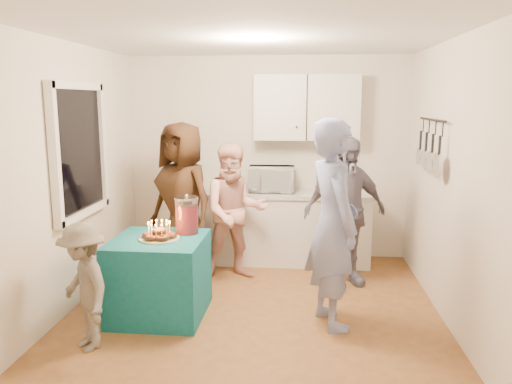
# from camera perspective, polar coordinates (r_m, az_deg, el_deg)

# --- Properties ---
(floor) EXTENTS (4.00, 4.00, 0.00)m
(floor) POSITION_cam_1_polar(r_m,az_deg,el_deg) (4.93, -0.37, -14.01)
(floor) COLOR brown
(floor) RESTS_ON ground
(ceiling) EXTENTS (4.00, 4.00, 0.00)m
(ceiling) POSITION_cam_1_polar(r_m,az_deg,el_deg) (4.52, -0.41, 17.53)
(ceiling) COLOR white
(ceiling) RESTS_ON floor
(back_wall) EXTENTS (3.60, 3.60, 0.00)m
(back_wall) POSITION_cam_1_polar(r_m,az_deg,el_deg) (6.52, 1.29, 3.92)
(back_wall) COLOR silver
(back_wall) RESTS_ON floor
(left_wall) EXTENTS (4.00, 4.00, 0.00)m
(left_wall) POSITION_cam_1_polar(r_m,az_deg,el_deg) (5.05, -21.18, 1.29)
(left_wall) COLOR silver
(left_wall) RESTS_ON floor
(right_wall) EXTENTS (4.00, 4.00, 0.00)m
(right_wall) POSITION_cam_1_polar(r_m,az_deg,el_deg) (4.73, 21.86, 0.67)
(right_wall) COLOR silver
(right_wall) RESTS_ON floor
(window_night) EXTENTS (0.04, 1.00, 1.20)m
(window_night) POSITION_cam_1_polar(r_m,az_deg,el_deg) (5.27, -19.64, 4.49)
(window_night) COLOR black
(window_night) RESTS_ON left_wall
(counter) EXTENTS (2.20, 0.58, 0.86)m
(counter) POSITION_cam_1_polar(r_m,az_deg,el_deg) (6.38, 2.88, -4.20)
(counter) COLOR white
(counter) RESTS_ON floor
(countertop) EXTENTS (2.24, 0.62, 0.05)m
(countertop) POSITION_cam_1_polar(r_m,az_deg,el_deg) (6.28, 2.91, -0.18)
(countertop) COLOR beige
(countertop) RESTS_ON counter
(upper_cabinet) EXTENTS (1.30, 0.30, 0.80)m
(upper_cabinet) POSITION_cam_1_polar(r_m,az_deg,el_deg) (6.32, 5.82, 9.56)
(upper_cabinet) COLOR white
(upper_cabinet) RESTS_ON back_wall
(pot_rack) EXTENTS (0.12, 1.00, 0.60)m
(pot_rack) POSITION_cam_1_polar(r_m,az_deg,el_deg) (5.35, 19.13, 5.13)
(pot_rack) COLOR black
(pot_rack) RESTS_ON right_wall
(microwave) EXTENTS (0.58, 0.40, 0.31)m
(microwave) POSITION_cam_1_polar(r_m,az_deg,el_deg) (6.26, 1.78, 1.48)
(microwave) COLOR white
(microwave) RESTS_ON countertop
(party_table) EXTENTS (0.86, 0.86, 0.76)m
(party_table) POSITION_cam_1_polar(r_m,az_deg,el_deg) (4.92, -10.98, -9.51)
(party_table) COLOR #0F5C67
(party_table) RESTS_ON floor
(donut_cake) EXTENTS (0.38, 0.38, 0.18)m
(donut_cake) POSITION_cam_1_polar(r_m,az_deg,el_deg) (4.75, -11.01, -4.27)
(donut_cake) COLOR #381C0C
(donut_cake) RESTS_ON party_table
(punch_jar) EXTENTS (0.22, 0.22, 0.34)m
(punch_jar) POSITION_cam_1_polar(r_m,az_deg,el_deg) (4.90, -7.91, -2.77)
(punch_jar) COLOR red
(punch_jar) RESTS_ON party_table
(man_birthday) EXTENTS (0.66, 0.81, 1.89)m
(man_birthday) POSITION_cam_1_polar(r_m,az_deg,el_deg) (4.53, 8.76, -3.66)
(man_birthday) COLOR #838DBE
(man_birthday) RESTS_ON floor
(woman_back_left) EXTENTS (1.05, 0.96, 1.80)m
(woman_back_left) POSITION_cam_1_polar(r_m,az_deg,el_deg) (5.82, -8.40, -0.97)
(woman_back_left) COLOR #513117
(woman_back_left) RESTS_ON floor
(woman_back_center) EXTENTS (0.91, 0.80, 1.57)m
(woman_back_center) POSITION_cam_1_polar(r_m,az_deg,el_deg) (5.70, -2.44, -2.29)
(woman_back_center) COLOR #EB887A
(woman_back_center) RESTS_ON floor
(woman_back_right) EXTENTS (1.05, 0.74, 1.66)m
(woman_back_right) POSITION_cam_1_polar(r_m,az_deg,el_deg) (5.59, 10.15, -2.23)
(woman_back_right) COLOR black
(woman_back_right) RESTS_ON floor
(child_near_left) EXTENTS (0.77, 0.78, 1.07)m
(child_near_left) POSITION_cam_1_polar(r_m,az_deg,el_deg) (4.39, -19.09, -10.21)
(child_near_left) COLOR #5D554A
(child_near_left) RESTS_ON floor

